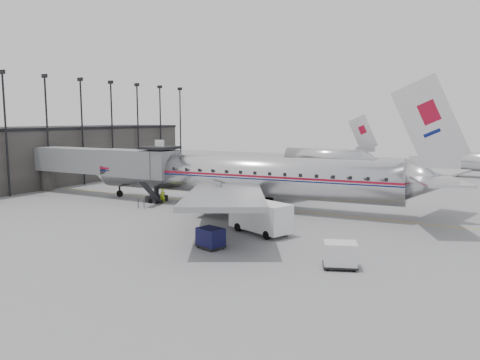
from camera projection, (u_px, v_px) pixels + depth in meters
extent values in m
plane|color=slate|center=(209.00, 215.00, 46.22)|extent=(160.00, 160.00, 0.00)
cube|color=#34322F|center=(52.00, 155.00, 70.41)|extent=(12.00, 46.00, 8.00)
cube|color=gold|center=(262.00, 208.00, 50.05)|extent=(60.00, 0.15, 0.01)
cube|color=slate|center=(76.00, 160.00, 59.15)|extent=(12.00, 2.80, 3.00)
cube|color=slate|center=(131.00, 163.00, 54.92)|extent=(8.00, 3.00, 3.10)
cube|color=slate|center=(160.00, 164.00, 53.39)|extent=(3.20, 3.60, 3.20)
cube|color=black|center=(160.00, 148.00, 53.14)|extent=(3.40, 3.80, 0.30)
cube|color=white|center=(160.00, 143.00, 53.07)|extent=(1.20, 0.15, 0.80)
cylinder|color=black|center=(156.00, 190.00, 53.56)|extent=(0.56, 0.56, 2.80)
cube|color=black|center=(157.00, 199.00, 53.69)|extent=(1.60, 2.20, 0.70)
cylinder|color=black|center=(151.00, 201.00, 52.83)|extent=(0.30, 0.60, 0.60)
cylinder|color=black|center=(162.00, 198.00, 54.57)|extent=(0.30, 0.60, 0.60)
cylinder|color=#34322F|center=(47.00, 180.00, 62.11)|extent=(1.60, 1.60, 2.80)
cube|color=black|center=(151.00, 192.00, 51.02)|extent=(0.90, 3.20, 2.90)
cylinder|color=black|center=(6.00, 135.00, 56.43)|extent=(0.24, 0.24, 15.00)
cube|color=black|center=(2.00, 72.00, 55.45)|extent=(0.90, 0.25, 0.50)
cylinder|color=black|center=(48.00, 134.00, 61.66)|extent=(0.24, 0.24, 15.00)
cube|color=black|center=(44.00, 76.00, 60.68)|extent=(0.90, 0.25, 0.50)
cylinder|color=black|center=(82.00, 133.00, 66.90)|extent=(0.24, 0.24, 15.00)
cube|color=black|center=(80.00, 79.00, 65.92)|extent=(0.90, 0.25, 0.50)
cylinder|color=black|center=(112.00, 132.00, 72.14)|extent=(0.24, 0.24, 15.00)
cube|color=black|center=(111.00, 82.00, 71.16)|extent=(0.90, 0.25, 0.50)
cylinder|color=black|center=(138.00, 131.00, 77.38)|extent=(0.24, 0.24, 15.00)
cube|color=black|center=(137.00, 85.00, 76.40)|extent=(0.90, 0.25, 0.50)
cylinder|color=black|center=(161.00, 130.00, 82.61)|extent=(0.24, 0.24, 15.00)
cube|color=black|center=(160.00, 87.00, 81.64)|extent=(0.90, 0.25, 0.50)
cylinder|color=black|center=(180.00, 129.00, 87.85)|extent=(0.24, 0.24, 15.00)
cube|color=black|center=(180.00, 89.00, 86.87)|extent=(0.90, 0.25, 0.50)
cylinder|color=silver|center=(324.00, 157.00, 83.49)|extent=(14.00, 3.20, 3.20)
cube|color=silver|center=(363.00, 133.00, 79.72)|extent=(5.17, 0.26, 6.52)
cylinder|color=black|center=(300.00, 168.00, 85.88)|extent=(0.24, 0.24, 1.00)
cylinder|color=black|center=(457.00, 173.00, 77.15)|extent=(0.24, 0.24, 1.00)
cylinder|color=silver|center=(239.00, 175.00, 50.23)|extent=(34.44, 6.68, 4.22)
cone|color=silver|center=(100.00, 168.00, 57.87)|extent=(3.72, 4.46, 4.22)
cone|color=silver|center=(431.00, 181.00, 42.40)|extent=(4.84, 4.33, 4.01)
cube|color=maroon|center=(239.00, 173.00, 50.19)|extent=(34.45, 6.73, 0.21)
cube|color=#091455|center=(239.00, 175.00, 50.23)|extent=(34.45, 6.73, 0.11)
cube|color=silver|center=(430.00, 123.00, 41.85)|extent=(7.01, 0.85, 8.77)
cube|color=gray|center=(298.00, 170.00, 58.18)|extent=(12.10, 19.30, 1.35)
cube|color=gray|center=(226.00, 195.00, 39.60)|extent=(14.14, 19.05, 1.35)
cylinder|color=gray|center=(264.00, 185.00, 55.60)|extent=(4.04, 2.67, 2.40)
cylinder|color=gray|center=(219.00, 201.00, 44.86)|extent=(4.04, 2.67, 2.40)
cylinder|color=black|center=(120.00, 191.00, 57.06)|extent=(0.23, 0.23, 1.48)
cylinder|color=black|center=(268.00, 197.00, 52.33)|extent=(0.30, 0.30, 1.60)
cylinder|color=black|center=(268.00, 199.00, 52.37)|extent=(1.17, 0.48, 1.14)
cylinder|color=black|center=(247.00, 206.00, 46.97)|extent=(0.30, 0.30, 1.60)
cylinder|color=black|center=(247.00, 209.00, 47.00)|extent=(1.17, 0.48, 1.14)
cube|color=white|center=(267.00, 217.00, 38.24)|extent=(4.54, 3.55, 2.33)
cube|color=white|center=(245.00, 217.00, 40.41)|extent=(2.44, 2.62, 1.56)
cube|color=black|center=(245.00, 209.00, 40.32)|extent=(1.94, 2.25, 0.67)
cylinder|color=black|center=(238.00, 227.00, 39.61)|extent=(0.76, 0.52, 0.71)
cylinder|color=black|center=(256.00, 224.00, 40.88)|extent=(0.76, 0.52, 0.71)
cylinder|color=black|center=(267.00, 235.00, 36.90)|extent=(0.76, 0.52, 0.71)
cylinder|color=black|center=(285.00, 231.00, 38.18)|extent=(0.76, 0.52, 0.71)
cube|color=#0D0D35|center=(211.00, 237.00, 34.34)|extent=(2.18, 1.87, 1.30)
cube|color=black|center=(211.00, 246.00, 34.43)|extent=(2.29, 1.98, 0.11)
cylinder|color=black|center=(198.00, 246.00, 34.57)|extent=(0.30, 0.19, 0.28)
cylinder|color=black|center=(212.00, 250.00, 33.53)|extent=(0.30, 0.19, 0.28)
cylinder|color=black|center=(210.00, 243.00, 35.34)|extent=(0.30, 0.19, 0.28)
cylinder|color=black|center=(223.00, 247.00, 34.30)|extent=(0.30, 0.19, 0.28)
cube|color=silver|center=(340.00, 253.00, 29.76)|extent=(2.47, 2.17, 1.44)
cube|color=black|center=(340.00, 265.00, 29.86)|extent=(2.60, 2.31, 0.12)
cylinder|color=black|center=(327.00, 268.00, 29.37)|extent=(0.33, 0.23, 0.31)
cylinder|color=black|center=(354.00, 269.00, 29.16)|extent=(0.33, 0.23, 0.31)
cylinder|color=black|center=(326.00, 262.00, 30.58)|extent=(0.33, 0.23, 0.31)
cylinder|color=black|center=(352.00, 263.00, 30.37)|extent=(0.33, 0.23, 0.31)
imported|color=#9EC116|center=(163.00, 196.00, 52.47)|extent=(0.73, 0.60, 1.73)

